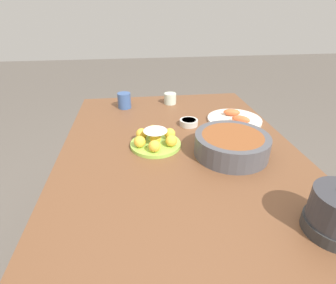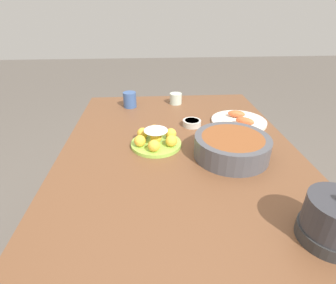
{
  "view_description": "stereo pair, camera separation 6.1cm",
  "coord_description": "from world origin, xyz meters",
  "px_view_note": "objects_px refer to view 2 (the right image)",
  "views": [
    {
      "loc": [
        0.97,
        -0.18,
        1.31
      ],
      "look_at": [
        -0.04,
        -0.05,
        0.75
      ],
      "focal_mm": 28.0,
      "sensor_mm": 36.0,
      "label": 1
    },
    {
      "loc": [
        0.98,
        -0.12,
        1.31
      ],
      "look_at": [
        -0.04,
        -0.05,
        0.75
      ],
      "focal_mm": 28.0,
      "sensor_mm": 36.0,
      "label": 2
    }
  ],
  "objects_px": {
    "cake_plate": "(156,139)",
    "seafood_platter": "(239,120)",
    "warming_pot": "(334,221)",
    "serving_bowl": "(232,146)",
    "cup_far": "(176,99)",
    "dining_table": "(180,168)",
    "cup_near": "(130,100)",
    "sauce_bowl": "(192,123)"
  },
  "relations": [
    {
      "from": "seafood_platter",
      "to": "cup_far",
      "type": "distance_m",
      "value": 0.45
    },
    {
      "from": "dining_table",
      "to": "cake_plate",
      "type": "bearing_deg",
      "value": -129.77
    },
    {
      "from": "cup_near",
      "to": "cup_far",
      "type": "relative_size",
      "value": 1.22
    },
    {
      "from": "cup_far",
      "to": "warming_pot",
      "type": "bearing_deg",
      "value": 16.19
    },
    {
      "from": "seafood_platter",
      "to": "sauce_bowl",
      "type": "bearing_deg",
      "value": -84.74
    },
    {
      "from": "sauce_bowl",
      "to": "cup_near",
      "type": "relative_size",
      "value": 1.03
    },
    {
      "from": "dining_table",
      "to": "serving_bowl",
      "type": "height_order",
      "value": "serving_bowl"
    },
    {
      "from": "cup_near",
      "to": "cup_far",
      "type": "distance_m",
      "value": 0.29
    },
    {
      "from": "cup_far",
      "to": "cake_plate",
      "type": "bearing_deg",
      "value": -14.55
    },
    {
      "from": "cake_plate",
      "to": "seafood_platter",
      "type": "distance_m",
      "value": 0.52
    },
    {
      "from": "dining_table",
      "to": "serving_bowl",
      "type": "relative_size",
      "value": 5.03
    },
    {
      "from": "dining_table",
      "to": "warming_pot",
      "type": "relative_size",
      "value": 9.17
    },
    {
      "from": "sauce_bowl",
      "to": "seafood_platter",
      "type": "bearing_deg",
      "value": 95.26
    },
    {
      "from": "cup_near",
      "to": "warming_pot",
      "type": "xyz_separation_m",
      "value": [
        1.08,
        0.62,
        0.02
      ]
    },
    {
      "from": "dining_table",
      "to": "cup_far",
      "type": "relative_size",
      "value": 20.61
    },
    {
      "from": "cup_near",
      "to": "warming_pot",
      "type": "bearing_deg",
      "value": 29.69
    },
    {
      "from": "sauce_bowl",
      "to": "serving_bowl",
      "type": "bearing_deg",
      "value": 20.72
    },
    {
      "from": "cake_plate",
      "to": "cup_far",
      "type": "height_order",
      "value": "cake_plate"
    },
    {
      "from": "cake_plate",
      "to": "serving_bowl",
      "type": "distance_m",
      "value": 0.34
    },
    {
      "from": "dining_table",
      "to": "warming_pot",
      "type": "distance_m",
      "value": 0.62
    },
    {
      "from": "dining_table",
      "to": "cup_near",
      "type": "distance_m",
      "value": 0.66
    },
    {
      "from": "serving_bowl",
      "to": "warming_pot",
      "type": "bearing_deg",
      "value": 18.25
    },
    {
      "from": "serving_bowl",
      "to": "cake_plate",
      "type": "bearing_deg",
      "value": -110.18
    },
    {
      "from": "sauce_bowl",
      "to": "cup_far",
      "type": "xyz_separation_m",
      "value": [
        -0.35,
        -0.05,
        0.02
      ]
    },
    {
      "from": "cake_plate",
      "to": "cup_far",
      "type": "xyz_separation_m",
      "value": [
        -0.55,
        0.14,
        0.0
      ]
    },
    {
      "from": "cake_plate",
      "to": "cup_near",
      "type": "xyz_separation_m",
      "value": [
        -0.51,
        -0.15,
        0.02
      ]
    },
    {
      "from": "serving_bowl",
      "to": "warming_pot",
      "type": "relative_size",
      "value": 1.83
    },
    {
      "from": "sauce_bowl",
      "to": "cup_far",
      "type": "height_order",
      "value": "cup_far"
    },
    {
      "from": "dining_table",
      "to": "cake_plate",
      "type": "height_order",
      "value": "cake_plate"
    },
    {
      "from": "dining_table",
      "to": "warming_pot",
      "type": "bearing_deg",
      "value": 36.89
    },
    {
      "from": "seafood_platter",
      "to": "cup_far",
      "type": "bearing_deg",
      "value": -135.19
    },
    {
      "from": "sauce_bowl",
      "to": "cup_far",
      "type": "bearing_deg",
      "value": -171.09
    },
    {
      "from": "warming_pot",
      "to": "seafood_platter",
      "type": "bearing_deg",
      "value": -179.58
    },
    {
      "from": "seafood_platter",
      "to": "dining_table",
      "type": "bearing_deg",
      "value": -48.49
    },
    {
      "from": "cake_plate",
      "to": "warming_pot",
      "type": "height_order",
      "value": "warming_pot"
    },
    {
      "from": "cake_plate",
      "to": "serving_bowl",
      "type": "bearing_deg",
      "value": 69.82
    },
    {
      "from": "seafood_platter",
      "to": "warming_pot",
      "type": "distance_m",
      "value": 0.8
    },
    {
      "from": "serving_bowl",
      "to": "cup_far",
      "type": "relative_size",
      "value": 4.1
    },
    {
      "from": "dining_table",
      "to": "cup_far",
      "type": "xyz_separation_m",
      "value": [
        -0.64,
        0.04,
        0.11
      ]
    },
    {
      "from": "dining_table",
      "to": "serving_bowl",
      "type": "distance_m",
      "value": 0.25
    },
    {
      "from": "serving_bowl",
      "to": "dining_table",
      "type": "bearing_deg",
      "value": -97.85
    },
    {
      "from": "cake_plate",
      "to": "serving_bowl",
      "type": "xyz_separation_m",
      "value": [
        0.12,
        0.32,
        0.02
      ]
    }
  ]
}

